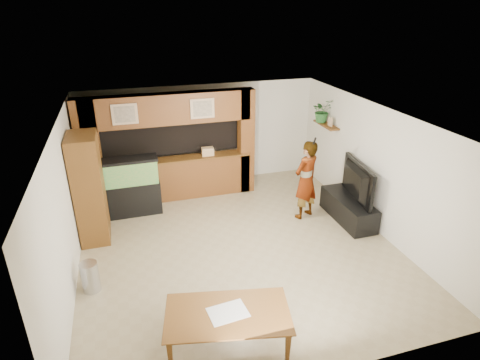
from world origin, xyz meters
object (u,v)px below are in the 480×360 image
object	(u,v)px
television	(352,181)
person	(306,180)
dining_table	(228,332)
pantry_cabinet	(89,189)
aquarium	(132,187)

from	to	relation	value
television	person	size ratio (longest dim) A/B	0.79
person	dining_table	bearing A→B (deg)	25.31
pantry_cabinet	person	world-z (taller)	pantry_cabinet
aquarium	person	bearing A→B (deg)	-19.46
pantry_cabinet	person	size ratio (longest dim) A/B	1.23
pantry_cabinet	person	bearing A→B (deg)	-5.64
dining_table	person	bearing A→B (deg)	61.96
pantry_cabinet	television	world-z (taller)	pantry_cabinet
television	pantry_cabinet	bearing A→B (deg)	89.07
person	dining_table	xyz separation A→B (m)	(-2.63, -3.17, -0.60)
pantry_cabinet	dining_table	distance (m)	4.13
pantry_cabinet	television	bearing A→B (deg)	-9.17
television	dining_table	bearing A→B (deg)	136.29
aquarium	person	distance (m)	3.87
dining_table	television	bearing A→B (deg)	49.76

